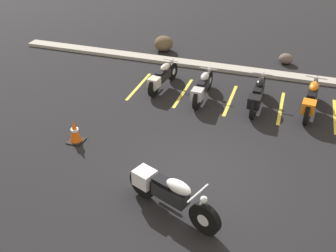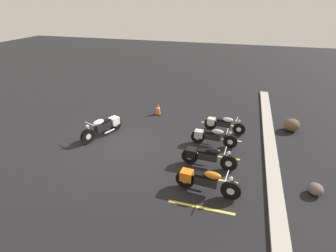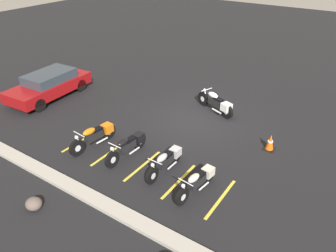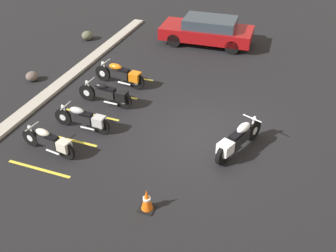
{
  "view_description": "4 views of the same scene",
  "coord_description": "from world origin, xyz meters",
  "px_view_note": "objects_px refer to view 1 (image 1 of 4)",
  "views": [
    {
      "loc": [
        1.44,
        -6.87,
        5.87
      ],
      "look_at": [
        -1.13,
        0.81,
        0.78
      ],
      "focal_mm": 42.0,
      "sensor_mm": 36.0,
      "label": 1
    },
    {
      "loc": [
        9.18,
        4.82,
        5.88
      ],
      "look_at": [
        -0.96,
        1.84,
        0.68
      ],
      "focal_mm": 28.0,
      "sensor_mm": 36.0,
      "label": 2
    },
    {
      "loc": [
        -6.17,
        11.43,
        7.14
      ],
      "look_at": [
        0.01,
        2.16,
        0.69
      ],
      "focal_mm": 35.0,
      "sensor_mm": 36.0,
      "label": 3
    },
    {
      "loc": [
        -10.07,
        -2.5,
        7.51
      ],
      "look_at": [
        -0.49,
        1.07,
        0.45
      ],
      "focal_mm": 42.0,
      "sensor_mm": 36.0,
      "label": 4
    }
  ],
  "objects_px": {
    "parked_bike_0": "(162,77)",
    "parked_bike_2": "(258,94)",
    "parked_bike_1": "(202,87)",
    "parked_bike_3": "(311,99)",
    "traffic_cone": "(75,132)",
    "landscape_rock_0": "(164,43)",
    "motorcycle_white_featured": "(168,192)",
    "landscape_rock_2": "(286,59)"
  },
  "relations": [
    {
      "from": "parked_bike_3",
      "to": "landscape_rock_2",
      "type": "height_order",
      "value": "parked_bike_3"
    },
    {
      "from": "parked_bike_2",
      "to": "parked_bike_3",
      "type": "xyz_separation_m",
      "value": [
        1.52,
        0.17,
        0.01
      ]
    },
    {
      "from": "parked_bike_1",
      "to": "landscape_rock_2",
      "type": "bearing_deg",
      "value": -29.88
    },
    {
      "from": "landscape_rock_0",
      "to": "motorcycle_white_featured",
      "type": "bearing_deg",
      "value": -70.4
    },
    {
      "from": "landscape_rock_2",
      "to": "parked_bike_1",
      "type": "bearing_deg",
      "value": -121.04
    },
    {
      "from": "motorcycle_white_featured",
      "to": "parked_bike_2",
      "type": "height_order",
      "value": "motorcycle_white_featured"
    },
    {
      "from": "parked_bike_2",
      "to": "traffic_cone",
      "type": "bearing_deg",
      "value": 130.18
    },
    {
      "from": "parked_bike_1",
      "to": "parked_bike_2",
      "type": "distance_m",
      "value": 1.68
    },
    {
      "from": "parked_bike_1",
      "to": "parked_bike_3",
      "type": "distance_m",
      "value": 3.21
    },
    {
      "from": "parked_bike_0",
      "to": "parked_bike_1",
      "type": "xyz_separation_m",
      "value": [
        1.44,
        -0.33,
        0.01
      ]
    },
    {
      "from": "motorcycle_white_featured",
      "to": "parked_bike_3",
      "type": "distance_m",
      "value": 5.8
    },
    {
      "from": "parked_bike_0",
      "to": "parked_bike_2",
      "type": "xyz_separation_m",
      "value": [
        3.12,
        -0.3,
        0.03
      ]
    },
    {
      "from": "landscape_rock_2",
      "to": "parked_bike_3",
      "type": "bearing_deg",
      "value": -75.38
    },
    {
      "from": "parked_bike_0",
      "to": "traffic_cone",
      "type": "distance_m",
      "value": 3.82
    },
    {
      "from": "landscape_rock_0",
      "to": "parked_bike_1",
      "type": "bearing_deg",
      "value": -54.96
    },
    {
      "from": "parked_bike_2",
      "to": "landscape_rock_0",
      "type": "distance_m",
      "value": 5.48
    },
    {
      "from": "motorcycle_white_featured",
      "to": "landscape_rock_2",
      "type": "bearing_deg",
      "value": 100.2
    },
    {
      "from": "landscape_rock_0",
      "to": "landscape_rock_2",
      "type": "xyz_separation_m",
      "value": [
        4.77,
        0.2,
        -0.11
      ]
    },
    {
      "from": "parked_bike_2",
      "to": "traffic_cone",
      "type": "relative_size",
      "value": 3.26
    },
    {
      "from": "parked_bike_0",
      "to": "landscape_rock_0",
      "type": "height_order",
      "value": "parked_bike_0"
    },
    {
      "from": "parked_bike_3",
      "to": "landscape_rock_0",
      "type": "xyz_separation_m",
      "value": [
        -5.7,
        3.37,
        -0.16
      ]
    },
    {
      "from": "parked_bike_3",
      "to": "landscape_rock_0",
      "type": "bearing_deg",
      "value": 65.1
    },
    {
      "from": "motorcycle_white_featured",
      "to": "parked_bike_1",
      "type": "bearing_deg",
      "value": 117.59
    },
    {
      "from": "parked_bike_0",
      "to": "parked_bike_3",
      "type": "distance_m",
      "value": 4.64
    },
    {
      "from": "landscape_rock_2",
      "to": "parked_bike_2",
      "type": "bearing_deg",
      "value": -98.88
    },
    {
      "from": "parked_bike_1",
      "to": "traffic_cone",
      "type": "distance_m",
      "value": 4.2
    },
    {
      "from": "parked_bike_2",
      "to": "parked_bike_0",
      "type": "bearing_deg",
      "value": 86.52
    },
    {
      "from": "landscape_rock_0",
      "to": "parked_bike_2",
      "type": "bearing_deg",
      "value": -40.2
    },
    {
      "from": "parked_bike_1",
      "to": "parked_bike_2",
      "type": "bearing_deg",
      "value": -87.85
    },
    {
      "from": "parked_bike_2",
      "to": "parked_bike_1",
      "type": "bearing_deg",
      "value": 93.03
    },
    {
      "from": "motorcycle_white_featured",
      "to": "parked_bike_2",
      "type": "bearing_deg",
      "value": 98.45
    },
    {
      "from": "parked_bike_0",
      "to": "parked_bike_2",
      "type": "distance_m",
      "value": 3.14
    },
    {
      "from": "landscape_rock_0",
      "to": "traffic_cone",
      "type": "relative_size",
      "value": 1.18
    },
    {
      "from": "parked_bike_1",
      "to": "landscape_rock_2",
      "type": "xyz_separation_m",
      "value": [
        2.27,
        3.77,
        -0.23
      ]
    },
    {
      "from": "parked_bike_0",
      "to": "landscape_rock_2",
      "type": "bearing_deg",
      "value": -39.69
    },
    {
      "from": "landscape_rock_0",
      "to": "landscape_rock_2",
      "type": "bearing_deg",
      "value": 2.44
    },
    {
      "from": "parked_bike_2",
      "to": "motorcycle_white_featured",
      "type": "bearing_deg",
      "value": 169.05
    },
    {
      "from": "landscape_rock_2",
      "to": "traffic_cone",
      "type": "height_order",
      "value": "traffic_cone"
    },
    {
      "from": "motorcycle_white_featured",
      "to": "traffic_cone",
      "type": "bearing_deg",
      "value": 173.61
    },
    {
      "from": "parked_bike_2",
      "to": "landscape_rock_2",
      "type": "xyz_separation_m",
      "value": [
        0.58,
        3.74,
        -0.25
      ]
    },
    {
      "from": "motorcycle_white_featured",
      "to": "parked_bike_3",
      "type": "bearing_deg",
      "value": 84.1
    },
    {
      "from": "parked_bike_1",
      "to": "landscape_rock_0",
      "type": "bearing_deg",
      "value": 36.2
    }
  ]
}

